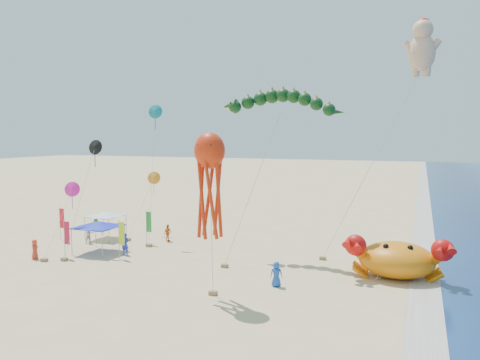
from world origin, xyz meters
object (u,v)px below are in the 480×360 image
(dragon_kite, at_px, (279,106))
(cherub_kite, at_px, (422,46))
(octopus_kite, at_px, (210,177))
(canopy_blue, at_px, (98,224))
(crab_inflatable, at_px, (397,258))
(canopy_white, at_px, (106,214))

(dragon_kite, distance_m, cherub_kite, 12.55)
(octopus_kite, height_order, canopy_blue, octopus_kite)
(canopy_blue, bearing_deg, crab_inflatable, 3.91)
(canopy_blue, xyz_separation_m, canopy_white, (-2.83, 4.71, -0.00))
(cherub_kite, bearing_deg, canopy_white, -171.42)
(crab_inflatable, distance_m, dragon_kite, 14.86)
(octopus_kite, xyz_separation_m, canopy_blue, (-13.70, 6.69, -5.08))
(crab_inflatable, distance_m, canopy_white, 27.35)
(cherub_kite, xyz_separation_m, canopy_blue, (-25.44, -8.98, -14.83))
(canopy_blue, relative_size, canopy_white, 1.12)
(octopus_kite, bearing_deg, canopy_blue, 153.97)
(crab_inflatable, distance_m, octopus_kite, 14.85)
(crab_inflatable, bearing_deg, dragon_kite, 163.84)
(dragon_kite, bearing_deg, canopy_blue, -163.33)
(canopy_white, bearing_deg, cherub_kite, 8.58)
(crab_inflatable, relative_size, dragon_kite, 0.53)
(octopus_kite, bearing_deg, dragon_kite, 84.38)
(dragon_kite, bearing_deg, crab_inflatable, -16.16)
(dragon_kite, xyz_separation_m, octopus_kite, (-1.09, -11.12, -4.92))
(cherub_kite, relative_size, canopy_blue, 5.27)
(crab_inflatable, bearing_deg, canopy_blue, -176.09)
(crab_inflatable, distance_m, canopy_blue, 24.41)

